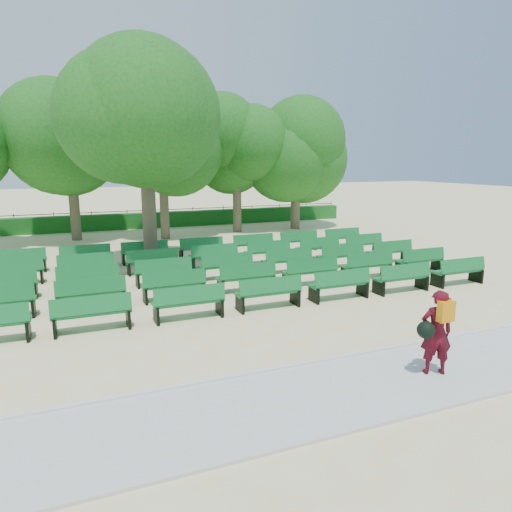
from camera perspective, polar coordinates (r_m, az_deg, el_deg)
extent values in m
plane|color=beige|center=(14.65, -5.35, -3.79)|extent=(120.00, 120.00, 0.00)
cube|color=beige|center=(8.29, 10.16, -16.42)|extent=(30.00, 2.20, 0.06)
cube|color=silver|center=(9.16, 6.26, -13.28)|extent=(30.00, 0.12, 0.10)
cube|color=#185D1C|center=(28.04, -13.64, 4.35)|extent=(26.00, 0.70, 0.90)
cube|color=#126A2D|center=(15.50, -3.64, -1.18)|extent=(1.82, 0.61, 0.06)
cube|color=#126A2D|center=(15.26, -3.41, -0.44)|extent=(1.79, 0.25, 0.42)
cylinder|color=brown|center=(17.33, -13.18, 4.53)|extent=(0.51, 0.51, 3.65)
ellipsoid|color=#1D5F1A|center=(17.24, -13.71, 15.56)|extent=(5.46, 5.46, 4.92)
imported|color=#440914|center=(9.05, 21.62, -8.86)|extent=(0.68, 0.56, 1.60)
cube|color=orange|center=(8.78, 22.66, -6.40)|extent=(0.30, 0.15, 0.37)
sphere|color=black|center=(8.78, 20.48, -8.66)|extent=(0.32, 0.32, 0.32)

